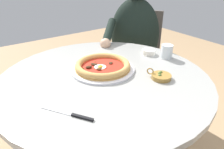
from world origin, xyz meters
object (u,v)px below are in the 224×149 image
(steak_knife, at_px, (74,115))
(pizza_on_plate, at_px, (103,67))
(ramekin_capers, at_px, (149,52))
(water_glass, at_px, (167,52))
(cafe_chair_diner, at_px, (137,53))
(olive_pan, at_px, (161,76))
(dining_table, at_px, (105,104))
(diner_person, at_px, (133,59))

(steak_knife, bearing_deg, pizza_on_plate, 41.43)
(ramekin_capers, bearing_deg, water_glass, -66.09)
(steak_knife, xyz_separation_m, cafe_chair_diner, (0.93, 0.71, -0.21))
(water_glass, relative_size, steak_knife, 0.41)
(olive_pan, bearing_deg, pizza_on_plate, 126.46)
(pizza_on_plate, bearing_deg, cafe_chair_diner, 35.24)
(pizza_on_plate, xyz_separation_m, water_glass, (0.39, -0.08, 0.01))
(dining_table, relative_size, water_glass, 13.07)
(dining_table, relative_size, steak_knife, 5.36)
(steak_knife, relative_size, olive_pan, 1.72)
(steak_knife, relative_size, diner_person, 0.16)
(ramekin_capers, xyz_separation_m, olive_pan, (-0.17, -0.26, -0.00))
(ramekin_capers, distance_m, olive_pan, 0.31)
(water_glass, relative_size, diner_person, 0.07)
(olive_pan, distance_m, cafe_chair_diner, 0.87)
(cafe_chair_diner, bearing_deg, olive_pan, -124.25)
(steak_knife, bearing_deg, olive_pan, 2.17)
(olive_pan, bearing_deg, diner_person, 59.65)
(water_glass, bearing_deg, dining_table, 177.39)
(water_glass, bearing_deg, diner_person, 72.49)
(pizza_on_plate, bearing_deg, steak_knife, -138.57)
(pizza_on_plate, bearing_deg, water_glass, -11.33)
(pizza_on_plate, height_order, steak_knife, pizza_on_plate)
(ramekin_capers, height_order, cafe_chair_diner, cafe_chair_diner)
(water_glass, bearing_deg, cafe_chair_diner, 64.20)
(cafe_chair_diner, bearing_deg, pizza_on_plate, -144.76)
(olive_pan, bearing_deg, steak_knife, -177.83)
(water_glass, xyz_separation_m, ramekin_capers, (-0.04, 0.10, -0.02))
(diner_person, height_order, cafe_chair_diner, diner_person)
(water_glass, distance_m, steak_knife, 0.70)
(steak_knife, bearing_deg, water_glass, 14.60)
(steak_knife, bearing_deg, dining_table, 37.15)
(ramekin_capers, distance_m, diner_person, 0.45)
(water_glass, bearing_deg, ramekin_capers, 113.91)
(ramekin_capers, xyz_separation_m, cafe_chair_diner, (0.30, 0.43, -0.22))
(dining_table, relative_size, diner_person, 0.87)
(ramekin_capers, height_order, olive_pan, olive_pan)
(dining_table, relative_size, ramekin_capers, 13.06)
(dining_table, distance_m, olive_pan, 0.32)
(water_glass, distance_m, diner_person, 0.52)
(steak_knife, xyz_separation_m, ramekin_capers, (0.63, 0.28, 0.01))
(pizza_on_plate, relative_size, diner_person, 0.28)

